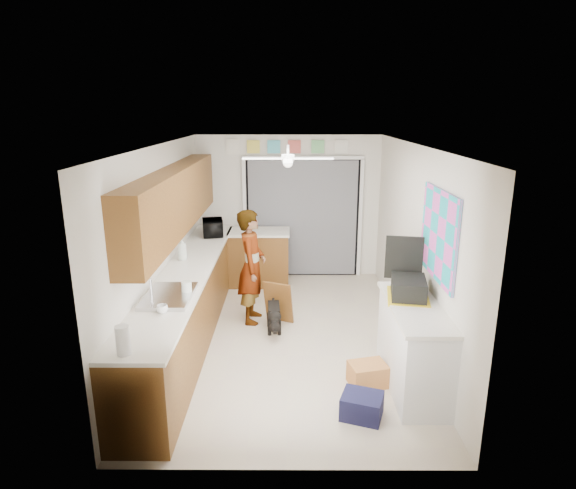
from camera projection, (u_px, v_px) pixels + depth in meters
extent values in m
plane|color=#C3B29D|center=(288.00, 335.00, 6.44)|extent=(5.00, 5.00, 0.00)
plane|color=white|center=(288.00, 145.00, 5.76)|extent=(5.00, 5.00, 0.00)
plane|color=silver|center=(288.00, 207.00, 8.50)|extent=(3.20, 0.00, 3.20)
plane|color=silver|center=(286.00, 334.00, 3.69)|extent=(3.20, 0.00, 3.20)
plane|color=silver|center=(162.00, 245.00, 6.10)|extent=(0.00, 5.00, 5.00)
plane|color=silver|center=(414.00, 246.00, 6.09)|extent=(0.00, 5.00, 5.00)
cube|color=brown|center=(189.00, 304.00, 6.32)|extent=(0.60, 4.80, 0.90)
cube|color=white|center=(188.00, 270.00, 6.19)|extent=(0.62, 4.80, 0.04)
cube|color=brown|center=(175.00, 200.00, 6.15)|extent=(0.32, 4.00, 0.80)
cube|color=silver|center=(169.00, 296.00, 5.22)|extent=(0.50, 0.76, 0.06)
cylinder|color=silver|center=(151.00, 288.00, 5.20)|extent=(0.03, 0.03, 0.22)
cube|color=brown|center=(259.00, 258.00, 8.24)|extent=(1.00, 0.60, 0.90)
cube|color=white|center=(259.00, 232.00, 8.11)|extent=(1.04, 0.64, 0.04)
cube|color=black|center=(303.00, 218.00, 8.53)|extent=(2.00, 0.06, 2.10)
cube|color=gray|center=(303.00, 219.00, 8.49)|extent=(1.90, 0.03, 2.05)
cube|color=white|center=(245.00, 219.00, 8.50)|extent=(0.06, 0.04, 2.10)
cube|color=white|center=(360.00, 219.00, 8.50)|extent=(0.06, 0.04, 2.10)
cube|color=white|center=(303.00, 158.00, 8.21)|extent=(2.10, 0.04, 0.06)
cube|color=#E7D64D|center=(253.00, 147.00, 8.19)|extent=(0.22, 0.02, 0.22)
cube|color=#4FBDD4|center=(274.00, 147.00, 8.19)|extent=(0.22, 0.02, 0.22)
cube|color=#D85951|center=(294.00, 147.00, 8.19)|extent=(0.22, 0.02, 0.22)
cube|color=#6FC278|center=(318.00, 147.00, 8.19)|extent=(0.22, 0.02, 0.22)
cube|color=silver|center=(341.00, 147.00, 8.19)|extent=(0.22, 0.02, 0.22)
cube|color=silver|center=(233.00, 147.00, 8.20)|extent=(0.22, 0.02, 0.26)
cube|color=white|center=(413.00, 348.00, 5.15)|extent=(0.50, 1.40, 0.90)
cube|color=white|center=(415.00, 307.00, 5.03)|extent=(0.54, 1.44, 0.04)
cube|color=#E655C2|center=(439.00, 235.00, 5.02)|extent=(0.03, 1.15, 0.95)
cube|color=white|center=(288.00, 159.00, 6.00)|extent=(1.14, 1.14, 0.24)
imported|color=black|center=(213.00, 228.00, 7.78)|extent=(0.40, 0.52, 0.26)
imported|color=silver|center=(182.00, 248.00, 6.51)|extent=(0.15, 0.15, 0.33)
imported|color=white|center=(162.00, 309.00, 4.82)|extent=(0.12, 0.12, 0.09)
cylinder|color=silver|center=(187.00, 288.00, 5.28)|extent=(0.13, 0.13, 0.16)
cylinder|color=white|center=(123.00, 340.00, 3.99)|extent=(0.15, 0.15, 0.25)
cube|color=black|center=(408.00, 288.00, 5.24)|extent=(0.44, 0.54, 0.21)
cube|color=yellow|center=(408.00, 297.00, 5.27)|extent=(0.53, 0.65, 0.02)
cube|color=black|center=(404.00, 258.00, 5.45)|extent=(0.42, 0.10, 0.50)
cube|color=#BC743B|center=(368.00, 374.00, 5.25)|extent=(0.45, 0.38, 0.25)
cube|color=black|center=(362.00, 406.00, 4.70)|extent=(0.47, 0.43, 0.24)
cube|color=brown|center=(278.00, 302.00, 6.74)|extent=(0.44, 0.31, 0.61)
imported|color=white|center=(252.00, 267.00, 6.69)|extent=(0.42, 0.61, 1.61)
cube|color=black|center=(274.00, 316.00, 6.52)|extent=(0.26, 0.54, 0.42)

